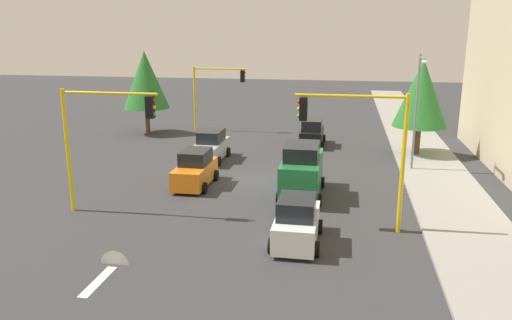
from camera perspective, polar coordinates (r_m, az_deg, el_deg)
name	(u,v)px	position (r m, az deg, el deg)	size (l,w,h in m)	color
ground_plane	(251,182)	(28.30, -0.56, -2.51)	(120.00, 120.00, 0.00)	#353538
sidewalk_kerb	(431,166)	(33.08, 19.32, -0.68)	(80.00, 4.00, 0.15)	gray
lane_arrow_near	(109,271)	(19.00, -16.46, -12.04)	(2.40, 1.10, 1.10)	silver
traffic_signal_far_right	(216,86)	(42.20, -4.61, 8.44)	(0.36, 4.59, 5.38)	yellow
traffic_signal_near_left	(360,135)	(21.00, 11.84, 2.83)	(0.36, 4.59, 5.90)	yellow
traffic_signal_near_right	(102,127)	(23.61, -17.19, 3.60)	(0.36, 4.59, 5.79)	yellow
street_lamp_curbside	(418,101)	(30.72, 17.97, 6.45)	(2.15, 0.28, 7.00)	slate
tree_opposite_side	(145,80)	(41.96, -12.51, 8.92)	(3.70, 3.70, 6.74)	brown
tree_roadside_mid	(421,93)	(35.16, 18.36, 7.23)	(3.58, 3.58, 6.51)	brown
delivery_van_green	(302,172)	(25.77, 5.26, -1.33)	(4.80, 2.22, 2.77)	#1E7238
car_black	(312,134)	(37.25, 6.39, 3.01)	(3.67, 1.93, 1.98)	black
car_silver	(211,147)	(32.94, -5.18, 1.51)	(4.17, 1.95, 1.98)	#B2B5BA
car_orange	(195,170)	(27.61, -6.95, -1.13)	(3.86, 1.93, 1.98)	orange
car_white	(297,222)	(20.16, 4.68, -7.10)	(3.66, 1.95, 1.98)	white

